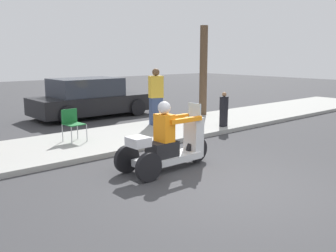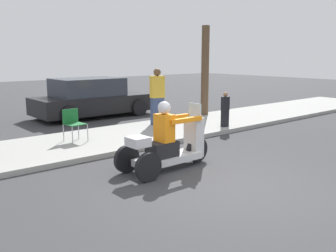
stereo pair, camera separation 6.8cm
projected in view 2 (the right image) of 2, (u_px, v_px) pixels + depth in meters
ground_plane at (233, 190)px, 6.51m from camera, size 60.00×60.00×0.00m
sidewalk_strip at (100, 141)px, 9.97m from camera, size 28.00×2.80×0.12m
motorcycle_trike at (169, 145)px, 7.60m from camera, size 2.15×0.81×1.41m
spectator_with_child at (157, 98)px, 11.79m from camera, size 0.48×0.36×1.77m
spectator_mid_group at (225, 110)px, 11.51m from camera, size 0.27×0.18×1.07m
folding_chair_curbside at (73, 121)px, 9.61m from camera, size 0.50×0.50×0.82m
parked_car_lot_center at (92, 99)px, 14.04m from camera, size 4.41×2.09×1.46m
tree_trunk at (205, 71)px, 13.61m from camera, size 0.28×0.28×3.22m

